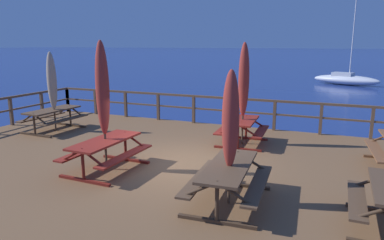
% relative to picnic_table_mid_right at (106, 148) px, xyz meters
% --- Properties ---
extents(ground_plane, '(600.00, 600.00, 0.00)m').
position_rel_picnic_table_mid_right_xyz_m(ground_plane, '(1.46, 1.17, -1.29)').
color(ground_plane, navy).
extents(wooden_deck, '(15.74, 9.33, 0.73)m').
position_rel_picnic_table_mid_right_xyz_m(wooden_deck, '(1.46, 1.17, -0.92)').
color(wooden_deck, brown).
rests_on(wooden_deck, ground).
extents(railing_waterside_far, '(15.54, 0.10, 1.09)m').
position_rel_picnic_table_mid_right_xyz_m(railing_waterside_far, '(1.46, 5.69, 0.18)').
color(railing_waterside_far, brown).
rests_on(railing_waterside_far, wooden_deck).
extents(picnic_table_mid_right, '(1.44, 2.01, 0.78)m').
position_rel_picnic_table_mid_right_xyz_m(picnic_table_mid_right, '(0.00, 0.00, 0.00)').
color(picnic_table_mid_right, maroon).
rests_on(picnic_table_mid_right, wooden_deck).
extents(picnic_table_mid_left, '(1.55, 2.18, 0.78)m').
position_rel_picnic_table_mid_right_xyz_m(picnic_table_mid_left, '(3.25, -0.57, 0.00)').
color(picnic_table_mid_left, brown).
rests_on(picnic_table_mid_left, wooden_deck).
extents(picnic_table_back_right, '(1.48, 2.05, 0.78)m').
position_rel_picnic_table_mid_right_xyz_m(picnic_table_back_right, '(-4.16, 2.62, 0.00)').
color(picnic_table_back_right, brown).
rests_on(picnic_table_back_right, wooden_deck).
extents(picnic_table_front_left, '(1.50, 1.72, 0.78)m').
position_rel_picnic_table_mid_right_xyz_m(picnic_table_front_left, '(2.42, 3.53, -0.01)').
color(picnic_table_front_left, maroon).
rests_on(picnic_table_front_left, wooden_deck).
extents(patio_umbrella_tall_front, '(0.32, 0.32, 3.10)m').
position_rel_picnic_table_mid_right_xyz_m(patio_umbrella_tall_front, '(-0.06, 0.07, 1.41)').
color(patio_umbrella_tall_front, '#4C3828').
rests_on(patio_umbrella_tall_front, wooden_deck).
extents(patio_umbrella_tall_back_right, '(0.32, 0.32, 2.57)m').
position_rel_picnic_table_mid_right_xyz_m(patio_umbrella_tall_back_right, '(3.27, -0.59, 1.07)').
color(patio_umbrella_tall_back_right, '#4C3828').
rests_on(patio_umbrella_tall_back_right, wooden_deck).
extents(patio_umbrella_short_mid, '(0.32, 0.32, 2.76)m').
position_rel_picnic_table_mid_right_xyz_m(patio_umbrella_short_mid, '(-4.09, 2.63, 1.19)').
color(patio_umbrella_short_mid, '#4C3828').
rests_on(patio_umbrella_short_mid, wooden_deck).
extents(patio_umbrella_tall_mid_left, '(0.32, 0.32, 3.06)m').
position_rel_picnic_table_mid_right_xyz_m(patio_umbrella_tall_mid_left, '(2.41, 3.56, 1.39)').
color(patio_umbrella_tall_mid_left, '#4C3828').
rests_on(patio_umbrella_tall_mid_left, wooden_deck).
extents(sailboat_distant, '(6.21, 3.69, 7.72)m').
position_rel_picnic_table_mid_right_xyz_m(sailboat_distant, '(5.40, 29.19, -0.78)').
color(sailboat_distant, silver).
rests_on(sailboat_distant, ground).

